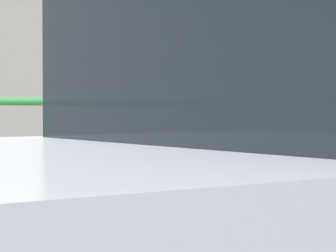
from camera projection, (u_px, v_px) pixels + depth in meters
The scene contains 2 objects.
parking_meter at pixel (116, 114), 3.75m from camera, with size 0.16×0.18×1.50m.
pedestrian_at_meter at pixel (178, 133), 4.18m from camera, with size 0.61×0.66×1.68m.
Camera 1 is at (-1.65, -2.83, 1.23)m, focal length 79.49 mm.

